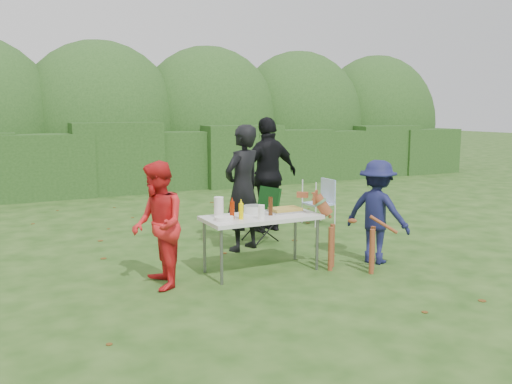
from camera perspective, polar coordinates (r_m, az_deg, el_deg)
name	(u,v)px	position (r m, az deg, el deg)	size (l,w,h in m)	color
ground	(256,278)	(6.88, 0.02, -9.04)	(80.00, 80.00, 0.00)	#1E4211
hedge_row	(115,159)	(14.22, -14.63, 3.38)	(22.00, 1.40, 1.70)	#23471C
shrub_backdrop	(101,127)	(15.75, -15.97, 6.55)	(20.00, 2.60, 3.20)	#3D6628
folding_table	(261,220)	(7.00, 0.56, -2.93)	(1.50, 0.70, 0.74)	silver
person_cook	(243,188)	(8.04, -1.41, 0.42)	(0.69, 0.45, 1.88)	black
person_red_jacket	(158,225)	(6.45, -10.29, -3.47)	(0.73, 0.57, 1.51)	red
person_black_puffy	(268,175)	(9.32, 1.32, 1.84)	(1.16, 0.48, 1.97)	black
child	(377,212)	(7.59, 12.64, -2.05)	(0.92, 0.53, 1.42)	#161945
dog	(352,233)	(7.19, 10.07, -4.25)	(1.06, 0.42, 1.01)	brown
camping_chair	(260,215)	(8.65, 0.42, -2.39)	(0.54, 0.54, 0.87)	#0F3812
lawn_chair	(319,202)	(10.02, 6.60, -1.01)	(0.49, 0.49, 0.84)	#4272C8
food_tray	(285,211)	(7.25, 3.12, -2.02)	(0.45, 0.30, 0.02)	#B7B7BA
focaccia_bread	(285,209)	(7.25, 3.12, -1.80)	(0.40, 0.26, 0.04)	gold
mustard_bottle	(241,211)	(6.75, -1.58, -2.04)	(0.06, 0.06, 0.20)	#F6DA00
ketchup_bottle	(232,210)	(6.77, -2.53, -1.93)	(0.06, 0.06, 0.22)	#8E1D05
beer_bottle	(271,206)	(6.99, 1.54, -1.50)	(0.06, 0.06, 0.24)	#47230F
paper_towel_roll	(219,207)	(6.88, -3.94, -1.60)	(0.12, 0.12, 0.26)	white
cup_stack	(261,212)	(6.75, 0.57, -2.12)	(0.08, 0.08, 0.18)	white
pasta_bowl	(253,209)	(7.16, -0.27, -1.83)	(0.26, 0.26, 0.10)	silver
plate_stack	(224,219)	(6.69, -3.39, -2.81)	(0.24, 0.24, 0.05)	white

